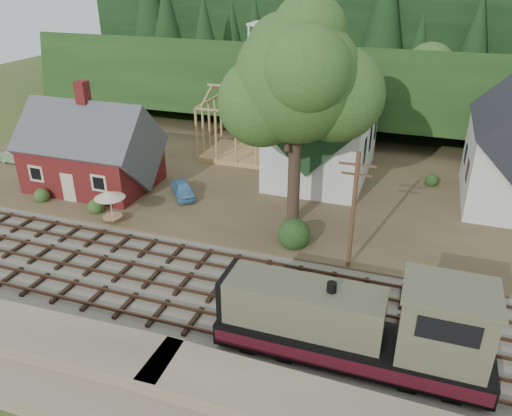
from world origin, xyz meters
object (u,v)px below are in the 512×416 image
(car_blue, at_px, (183,190))
(car_green, at_px, (16,157))
(patio_set, at_px, (110,196))
(locomotive, at_px, (362,327))

(car_blue, bearing_deg, car_green, 136.21)
(car_blue, distance_m, patio_set, 6.67)
(locomotive, xyz_separation_m, car_green, (-35.47, 16.06, -1.36))
(car_green, distance_m, patio_set, 17.69)
(car_blue, relative_size, car_green, 1.08)
(locomotive, bearing_deg, car_green, 155.64)
(car_green, bearing_deg, locomotive, -111.52)
(locomotive, xyz_separation_m, car_blue, (-16.60, 14.29, -1.30))
(locomotive, xyz_separation_m, patio_set, (-19.55, 8.50, 0.19))
(car_green, relative_size, patio_set, 1.38)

